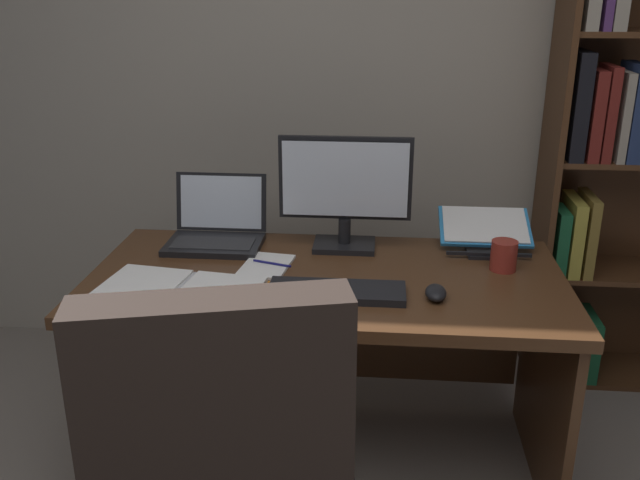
# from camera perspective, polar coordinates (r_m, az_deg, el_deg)

# --- Properties ---
(wall_back) EXTENTS (5.30, 0.12, 2.64)m
(wall_back) POSITION_cam_1_polar(r_m,az_deg,el_deg) (3.04, 2.79, 14.63)
(wall_back) COLOR #A89E8E
(wall_back) RESTS_ON ground
(desk) EXTENTS (1.55, 0.77, 0.73)m
(desk) POSITION_cam_1_polar(r_m,az_deg,el_deg) (2.43, 0.65, -6.48)
(desk) COLOR #4C2D19
(desk) RESTS_ON ground
(bookshelf) EXTENTS (0.91, 0.32, 1.94)m
(bookshelf) POSITION_cam_1_polar(r_m,az_deg,el_deg) (3.05, 24.38, 5.74)
(bookshelf) COLOR #4C2D19
(bookshelf) RESTS_ON ground
(monitor) EXTENTS (0.47, 0.16, 0.40)m
(monitor) POSITION_cam_1_polar(r_m,az_deg,el_deg) (2.44, 2.07, 3.86)
(monitor) COLOR black
(monitor) RESTS_ON desk
(laptop) EXTENTS (0.34, 0.28, 0.24)m
(laptop) POSITION_cam_1_polar(r_m,az_deg,el_deg) (2.56, -8.50, 0.83)
(laptop) COLOR black
(laptop) RESTS_ON desk
(keyboard) EXTENTS (0.42, 0.15, 0.02)m
(keyboard) POSITION_cam_1_polar(r_m,az_deg,el_deg) (2.12, 1.38, -4.25)
(keyboard) COLOR black
(keyboard) RESTS_ON desk
(computer_mouse) EXTENTS (0.06, 0.10, 0.04)m
(computer_mouse) POSITION_cam_1_polar(r_m,az_deg,el_deg) (2.13, 9.50, -4.30)
(computer_mouse) COLOR black
(computer_mouse) RESTS_ON desk
(reading_stand_with_book) EXTENTS (0.32, 0.26, 0.12)m
(reading_stand_with_book) POSITION_cam_1_polar(r_m,az_deg,el_deg) (2.57, 13.42, 0.76)
(reading_stand_with_book) COLOR black
(reading_stand_with_book) RESTS_ON desk
(open_binder) EXTENTS (0.54, 0.38, 0.02)m
(open_binder) POSITION_cam_1_polar(r_m,az_deg,el_deg) (2.16, -11.67, -4.24)
(open_binder) COLOR orange
(open_binder) RESTS_ON desk
(notepad) EXTENTS (0.18, 0.23, 0.01)m
(notepad) POSITION_cam_1_polar(r_m,az_deg,el_deg) (2.34, -4.44, -2.11)
(notepad) COLOR white
(notepad) RESTS_ON desk
(pen) EXTENTS (0.14, 0.05, 0.01)m
(pen) POSITION_cam_1_polar(r_m,az_deg,el_deg) (2.33, -3.96, -1.93)
(pen) COLOR navy
(pen) RESTS_ON notepad
(coffee_mug) EXTENTS (0.09, 0.09, 0.10)m
(coffee_mug) POSITION_cam_1_polar(r_m,az_deg,el_deg) (2.37, 14.88, -1.25)
(coffee_mug) COLOR maroon
(coffee_mug) RESTS_ON desk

